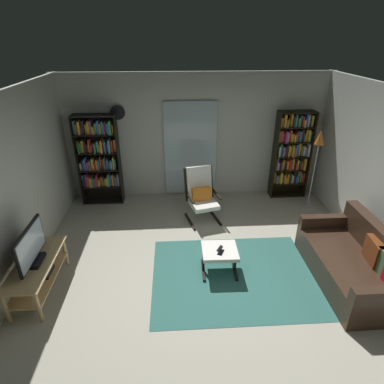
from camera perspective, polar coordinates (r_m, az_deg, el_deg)
The scene contains 15 objects.
ground_plane at distance 4.86m, azimuth 3.09°, elevation -15.56°, with size 7.02×7.02×0.00m, color #A9A593.
wall_back at distance 6.78m, azimuth 0.65°, elevation 9.84°, with size 5.60×0.06×2.60m, color beige.
glass_door_panel at distance 6.78m, azimuth -0.27°, elevation 7.64°, with size 1.10×0.01×2.00m, color silver.
area_rug at distance 4.97m, azimuth 7.38°, elevation -14.59°, with size 2.40×1.87×0.01m, color #2F645C.
tv_stand at distance 4.98m, azimuth -25.87°, elevation -12.67°, with size 0.49×1.21×0.49m.
television at distance 4.74m, azimuth -26.88°, elevation -8.87°, with size 0.20×0.80×0.53m.
bookshelf_near_tv at distance 6.75m, azimuth -16.47°, elevation 6.20°, with size 0.84×0.30×1.87m.
bookshelf_near_sofa at distance 7.07m, azimuth 17.34°, elevation 6.94°, with size 0.75×0.30×1.87m.
leather_sofa at distance 5.22m, azimuth 27.31°, elevation -11.37°, with size 0.92×1.78×0.84m.
lounge_armchair at distance 6.03m, azimuth 1.67°, elevation -0.24°, with size 0.70×0.77×1.02m.
ottoman at distance 4.82m, azimuth 4.98°, elevation -10.89°, with size 0.53×0.49×0.40m.
tv_remote at distance 4.78m, azimuth 4.98°, elevation -10.03°, with size 0.04×0.14×0.02m, color black.
cell_phone at distance 4.72m, azimuth 5.17°, elevation -10.70°, with size 0.07×0.14×0.01m, color black.
floor_lamp_by_shelf at distance 6.65m, azimuth 21.71°, elevation 7.55°, with size 0.22×0.22×1.62m.
wall_clock at distance 6.64m, azimuth -13.17°, elevation 13.71°, with size 0.29×0.03×0.29m.
Camera 1 is at (-0.47, -3.57, 3.27)m, focal length 29.76 mm.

